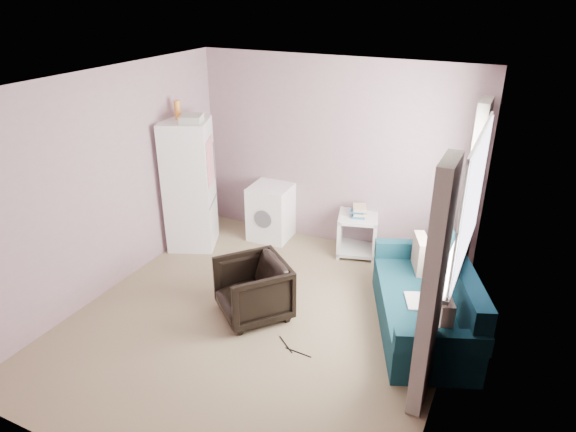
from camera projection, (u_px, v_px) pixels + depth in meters
name	position (u px, v px, depth m)	size (l,w,h in m)	color
room	(259.00, 215.00, 4.96)	(3.84, 4.24, 2.54)	#8D7A5C
armchair	(253.00, 287.00, 5.45)	(0.69, 0.64, 0.71)	black
fridge	(189.00, 184.00, 6.74)	(0.78, 0.78, 1.97)	white
washing_machine	(271.00, 211.00, 7.14)	(0.57, 0.58, 0.77)	white
side_table	(357.00, 231.00, 6.73)	(0.62, 0.62, 0.68)	silver
sofa	(428.00, 304.00, 5.25)	(1.45, 2.00, 0.81)	#0E3743
window_dressing	(456.00, 235.00, 4.90)	(0.17, 2.62, 2.18)	white
floor_cables	(292.00, 348.00, 5.07)	(0.42, 0.19, 0.01)	black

